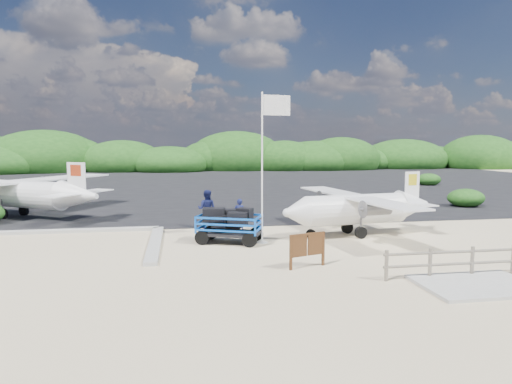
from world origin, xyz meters
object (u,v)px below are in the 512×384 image
(aircraft_large, at_px, (321,184))
(aircraft_small, at_px, (109,182))
(baggage_cart, at_px, (230,243))
(flagpole, at_px, (262,242))
(signboard, at_px, (307,268))
(crew_b, at_px, (207,209))
(crew_a, at_px, (240,214))

(aircraft_large, relative_size, aircraft_small, 1.78)
(baggage_cart, height_order, aircraft_large, aircraft_large)
(flagpole, bearing_deg, signboard, -79.02)
(signboard, bearing_deg, crew_b, 92.78)
(signboard, xyz_separation_m, aircraft_small, (-12.08, 37.16, 0.00))
(baggage_cart, bearing_deg, signboard, -40.17)
(flagpole, distance_m, crew_a, 3.12)
(aircraft_large, bearing_deg, crew_b, 91.74)
(crew_b, xyz_separation_m, aircraft_small, (-9.07, 29.05, -0.99))
(flagpole, xyz_separation_m, crew_b, (-2.18, 3.83, 0.99))
(aircraft_large, bearing_deg, baggage_cart, 96.69)
(baggage_cart, height_order, flagpole, flagpole)
(crew_b, height_order, aircraft_small, crew_b)
(crew_b, bearing_deg, baggage_cart, 120.45)
(crew_b, distance_m, aircraft_small, 30.45)
(crew_a, bearing_deg, aircraft_small, -47.00)
(crew_b, relative_size, aircraft_small, 0.25)
(flagpole, distance_m, crew_b, 4.51)
(flagpole, distance_m, aircraft_small, 34.75)
(signboard, distance_m, aircraft_small, 39.07)
(flagpole, distance_m, signboard, 4.36)
(signboard, relative_size, crew_a, 0.96)
(baggage_cart, distance_m, aircraft_large, 29.30)
(flagpole, bearing_deg, crew_a, 101.38)
(crew_a, relative_size, aircraft_large, 0.11)
(signboard, bearing_deg, baggage_cart, 99.47)
(baggage_cart, xyz_separation_m, crew_b, (-0.76, 3.70, 0.99))
(flagpole, bearing_deg, crew_b, 119.66)
(aircraft_small, bearing_deg, flagpole, 100.84)
(baggage_cart, bearing_deg, flagpole, 17.60)
(baggage_cart, bearing_deg, aircraft_small, 129.47)
(baggage_cart, relative_size, signboard, 1.92)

